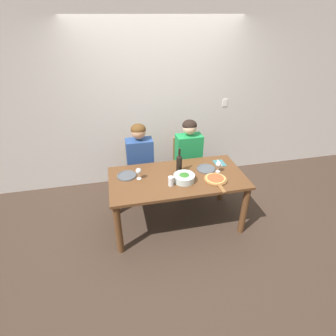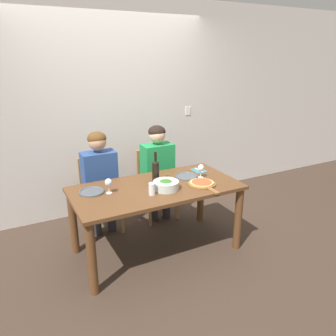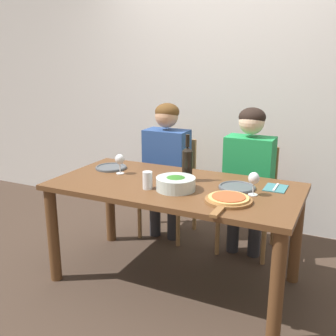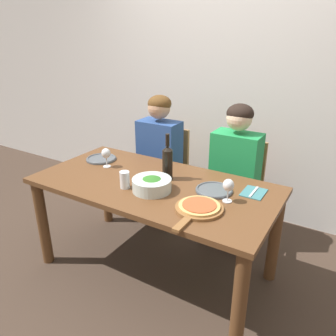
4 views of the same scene
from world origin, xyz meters
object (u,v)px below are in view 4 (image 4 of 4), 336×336
at_px(person_man, 235,164).
at_px(dinner_plate_right, 214,190).
at_px(wine_glass_left, 106,154).
at_px(water_tumbler, 125,180).
at_px(wine_glass_right, 228,186).
at_px(dinner_plate_left, 101,159).
at_px(broccoli_bowl, 152,184).
at_px(fork_on_napkin, 254,192).
at_px(person_woman, 158,149).
at_px(wine_bottle, 167,162).
at_px(chair_right, 237,187).
at_px(pizza_on_board, 199,208).
at_px(chair_left, 165,170).

distance_m(person_man, dinner_plate_right, 0.57).
distance_m(wine_glass_left, water_tumbler, 0.42).
bearing_deg(wine_glass_right, dinner_plate_left, 172.88).
relative_size(broccoli_bowl, dinner_plate_right, 1.06).
distance_m(dinner_plate_right, wine_glass_left, 0.90).
bearing_deg(broccoli_bowl, fork_on_napkin, 28.11).
relative_size(person_woman, wine_bottle, 3.62).
height_order(wine_glass_left, water_tumbler, wine_glass_left).
bearing_deg(chair_right, wine_glass_left, -138.95).
distance_m(dinner_plate_left, pizza_on_board, 1.11).
distance_m(chair_left, person_man, 0.79).
bearing_deg(pizza_on_board, chair_right, 95.46).
xyz_separation_m(person_man, fork_on_napkin, (0.30, -0.46, 0.02)).
bearing_deg(wine_glass_right, fork_on_napkin, 62.52).
height_order(broccoli_bowl, fork_on_napkin, broccoli_bowl).
bearing_deg(person_woman, wine_glass_left, -98.13).
bearing_deg(wine_glass_left, broccoli_bowl, -17.11).
height_order(chair_right, pizza_on_board, chair_right).
xyz_separation_m(chair_left, chair_right, (0.74, 0.00, 0.00)).
bearing_deg(dinner_plate_left, chair_right, 32.74).
xyz_separation_m(person_man, wine_glass_left, (-0.82, -0.61, 0.12)).
bearing_deg(pizza_on_board, wine_glass_right, 61.12).
bearing_deg(wine_glass_right, chair_right, 104.32).
bearing_deg(chair_right, water_tumbler, -116.46).
relative_size(wine_glass_left, fork_on_napkin, 0.84).
height_order(wine_bottle, pizza_on_board, wine_bottle).
xyz_separation_m(dinner_plate_right, wine_glass_left, (-0.89, -0.04, 0.10)).
height_order(chair_right, wine_bottle, wine_bottle).
bearing_deg(water_tumbler, wine_bottle, 58.27).
bearing_deg(person_man, chair_left, 171.65).
bearing_deg(wine_bottle, person_woman, 128.06).
height_order(wine_glass_left, fork_on_napkin, wine_glass_left).
distance_m(person_man, dinner_plate_left, 1.09).
height_order(pizza_on_board, wine_glass_right, wine_glass_right).
xyz_separation_m(chair_left, person_woman, (0.00, -0.11, 0.25)).
height_order(water_tumbler, fork_on_napkin, water_tumbler).
xyz_separation_m(pizza_on_board, wine_glass_right, (0.10, 0.19, 0.09)).
bearing_deg(dinner_plate_right, fork_on_napkin, 25.29).
xyz_separation_m(wine_bottle, broccoli_bowl, (0.01, -0.21, -0.09)).
bearing_deg(water_tumbler, dinner_plate_left, 147.48).
bearing_deg(chair_left, dinner_plate_right, -40.11).
relative_size(chair_right, fork_on_napkin, 4.83).
height_order(person_woman, dinner_plate_right, person_woman).
distance_m(pizza_on_board, fork_on_napkin, 0.44).
xyz_separation_m(person_woman, wine_bottle, (0.44, -0.56, 0.14)).
bearing_deg(broccoli_bowl, person_man, 69.50).
bearing_deg(water_tumbler, chair_right, 63.54).
xyz_separation_m(person_man, dinner_plate_right, (0.07, -0.57, 0.02)).
bearing_deg(wine_glass_right, dinner_plate_right, 144.92).
bearing_deg(dinner_plate_right, broccoli_bowl, -150.12).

